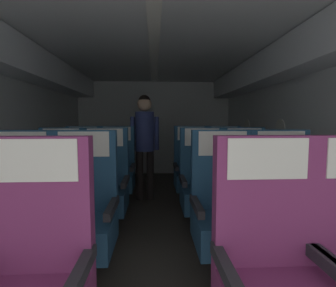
% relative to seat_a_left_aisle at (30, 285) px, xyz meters
% --- Properties ---
extents(ground, '(3.67, 6.54, 0.02)m').
position_rel_seat_a_left_aisle_xyz_m(ground, '(0.56, 1.63, -0.49)').
color(ground, '#3D3833').
extents(fuselage_shell, '(3.55, 6.19, 2.15)m').
position_rel_seat_a_left_aisle_xyz_m(fuselage_shell, '(0.56, 1.88, 1.08)').
color(fuselage_shell, silver).
rests_on(fuselage_shell, ground).
extents(seat_a_left_aisle, '(0.53, 0.51, 1.13)m').
position_rel_seat_a_left_aisle_xyz_m(seat_a_left_aisle, '(0.00, 0.00, 0.00)').
color(seat_a_left_aisle, '#38383D').
rests_on(seat_a_left_aisle, ground).
extents(seat_a_right_window, '(0.53, 0.51, 1.13)m').
position_rel_seat_a_left_aisle_xyz_m(seat_a_right_window, '(1.10, -0.00, 0.00)').
color(seat_a_right_window, '#38383D').
rests_on(seat_a_right_window, ground).
extents(seat_b_left_window, '(0.53, 0.51, 1.13)m').
position_rel_seat_a_left_aisle_xyz_m(seat_b_left_window, '(-0.49, 0.84, 0.00)').
color(seat_b_left_window, '#38383D').
rests_on(seat_b_left_window, ground).
extents(seat_b_left_aisle, '(0.53, 0.51, 1.13)m').
position_rel_seat_a_left_aisle_xyz_m(seat_b_left_aisle, '(-0.00, 0.84, 0.00)').
color(seat_b_left_aisle, '#38383D').
rests_on(seat_b_left_aisle, ground).
extents(seat_b_right_aisle, '(0.53, 0.51, 1.13)m').
position_rel_seat_a_left_aisle_xyz_m(seat_b_right_aisle, '(1.60, 0.84, 0.00)').
color(seat_b_right_aisle, '#38383D').
rests_on(seat_b_right_aisle, ground).
extents(seat_b_right_window, '(0.53, 0.51, 1.13)m').
position_rel_seat_a_left_aisle_xyz_m(seat_b_right_window, '(1.11, 0.85, 0.00)').
color(seat_b_right_window, '#38383D').
rests_on(seat_b_right_window, ground).
extents(seat_c_left_window, '(0.53, 0.51, 1.13)m').
position_rel_seat_a_left_aisle_xyz_m(seat_c_left_window, '(-0.49, 1.70, 0.00)').
color(seat_c_left_window, '#38383D').
rests_on(seat_c_left_window, ground).
extents(seat_c_left_aisle, '(0.53, 0.51, 1.13)m').
position_rel_seat_a_left_aisle_xyz_m(seat_c_left_aisle, '(0.00, 1.68, 0.00)').
color(seat_c_left_aisle, '#38383D').
rests_on(seat_c_left_aisle, ground).
extents(seat_c_right_aisle, '(0.53, 0.51, 1.13)m').
position_rel_seat_a_left_aisle_xyz_m(seat_c_right_aisle, '(1.59, 1.68, 0.00)').
color(seat_c_right_aisle, '#38383D').
rests_on(seat_c_right_aisle, ground).
extents(seat_c_right_window, '(0.53, 0.51, 1.13)m').
position_rel_seat_a_left_aisle_xyz_m(seat_c_right_window, '(1.10, 1.69, 0.00)').
color(seat_c_right_window, '#38383D').
rests_on(seat_c_right_window, ground).
extents(seat_d_left_window, '(0.53, 0.51, 1.13)m').
position_rel_seat_a_left_aisle_xyz_m(seat_d_left_window, '(-0.48, 2.54, 0.00)').
color(seat_d_left_window, '#38383D').
rests_on(seat_d_left_window, ground).
extents(seat_d_left_aisle, '(0.53, 0.51, 1.13)m').
position_rel_seat_a_left_aisle_xyz_m(seat_d_left_aisle, '(0.01, 2.54, 0.00)').
color(seat_d_left_aisle, '#38383D').
rests_on(seat_d_left_aisle, ground).
extents(seat_d_right_aisle, '(0.53, 0.51, 1.13)m').
position_rel_seat_a_left_aisle_xyz_m(seat_d_right_aisle, '(1.59, 2.53, 0.00)').
color(seat_d_right_aisle, '#38383D').
rests_on(seat_d_right_aisle, ground).
extents(seat_d_right_window, '(0.53, 0.51, 1.13)m').
position_rel_seat_a_left_aisle_xyz_m(seat_d_right_window, '(1.10, 2.55, 0.00)').
color(seat_d_right_window, '#38383D').
rests_on(seat_d_right_window, ground).
extents(flight_attendant, '(0.43, 0.28, 1.59)m').
position_rel_seat_a_left_aisle_xyz_m(flight_attendant, '(0.41, 2.74, 0.50)').
color(flight_attendant, black).
rests_on(flight_attendant, ground).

